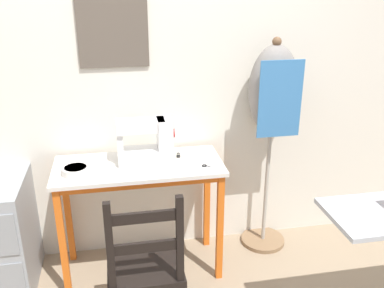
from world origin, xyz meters
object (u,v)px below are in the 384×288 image
Objects in this scene: scissors at (208,167)px; thread_spool_near_machine at (178,155)px; sewing_machine at (148,142)px; fabric_bowl at (76,170)px; wooden_chair at (145,268)px; dress_form at (273,101)px.

thread_spool_near_machine reaches higher than scissors.
scissors is at bearing -48.21° from thread_spool_near_machine.
sewing_machine is 3.02× the size of scissors.
sewing_machine is at bearing -174.46° from thread_spool_near_machine.
fabric_bowl is 0.18× the size of wooden_chair.
fabric_bowl is 1.38× the size of scissors.
thread_spool_near_machine is (-0.16, 0.18, 0.01)m from scissors.
thread_spool_near_machine is 0.03× the size of wooden_chair.
sewing_machine is 0.87m from dress_form.
fabric_bowl reaches higher than thread_spool_near_machine.
sewing_machine is at bearing 81.58° from wooden_chair.
wooden_chair is at bearing -135.53° from scissors.
fabric_bowl is at bearing 176.63° from scissors.
fabric_bowl is at bearing -170.69° from dress_form.
dress_form reaches higher than scissors.
thread_spool_near_machine is at bearing 5.54° from sewing_machine.
scissors is (0.79, -0.05, -0.02)m from fabric_bowl.
dress_form reaches higher than wooden_chair.
dress_form is (0.84, 0.10, 0.19)m from sewing_machine.
sewing_machine is 0.24× the size of dress_form.
wooden_chair is at bearing -53.47° from fabric_bowl.
dress_form reaches higher than sewing_machine.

